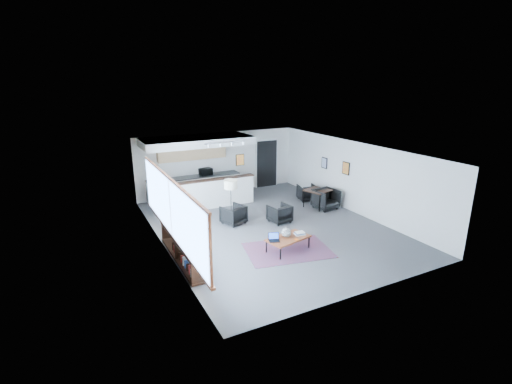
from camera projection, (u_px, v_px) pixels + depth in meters
name	position (u px, v px, depth m)	size (l,w,h in m)	color
room	(270.00, 189.00, 11.99)	(7.02, 9.02, 2.62)	#4C4C4F
window	(171.00, 210.00, 9.66)	(0.10, 5.95, 1.66)	#8CBFFF
console	(181.00, 250.00, 9.93)	(0.35, 3.00, 0.80)	black
kitchenette	(197.00, 168.00, 14.60)	(4.20, 1.96, 2.60)	white
doorway	(266.00, 163.00, 16.82)	(1.10, 0.12, 2.15)	black
track_light	(226.00, 143.00, 13.25)	(1.60, 0.07, 0.15)	silver
wall_art_lower	(346.00, 168.00, 13.77)	(0.03, 0.38, 0.48)	black
wall_art_upper	(324.00, 163.00, 14.89)	(0.03, 0.34, 0.44)	black
kilim_rug	(288.00, 250.00, 10.65)	(2.65, 2.06, 0.01)	#552C42
coffee_table	(288.00, 238.00, 10.54)	(1.36, 0.93, 0.41)	brown
laptop	(274.00, 238.00, 10.32)	(0.36, 0.33, 0.21)	black
ceramic_pot	(286.00, 232.00, 10.52)	(0.27, 0.27, 0.27)	gray
book_stack	(300.00, 233.00, 10.70)	(0.33, 0.28, 0.09)	silver
coaster	(296.00, 239.00, 10.39)	(0.15, 0.15, 0.01)	#E5590C
armchair_left	(233.00, 214.00, 12.54)	(0.69, 0.65, 0.71)	black
armchair_right	(279.00, 213.00, 12.67)	(0.67, 0.63, 0.69)	black
floor_lamp	(231.00, 186.00, 12.21)	(0.48, 0.48, 1.55)	black
dining_table	(318.00, 191.00, 14.10)	(1.04, 1.04, 0.69)	black
dining_chair_near	(326.00, 200.00, 14.01)	(0.69, 0.65, 0.71)	black
dining_chair_far	(307.00, 193.00, 15.03)	(0.58, 0.54, 0.60)	black
microwave	(206.00, 171.00, 15.27)	(0.50, 0.28, 0.34)	black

